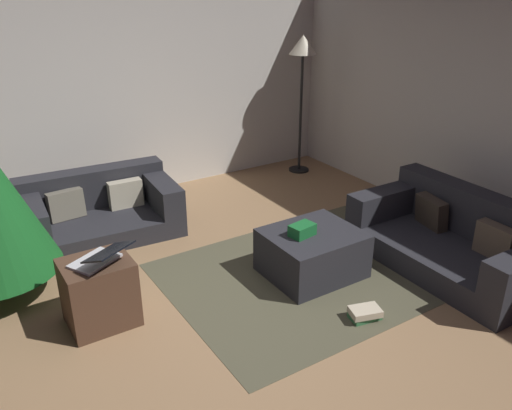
{
  "coord_description": "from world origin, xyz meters",
  "views": [
    {
      "loc": [
        -1.7,
        -2.96,
        2.56
      ],
      "look_at": [
        0.5,
        0.5,
        0.75
      ],
      "focal_mm": 36.96,
      "sensor_mm": 36.0,
      "label": 1
    }
  ],
  "objects_px": {
    "ottoman": "(312,253)",
    "book_stack": "(365,314)",
    "tv_remote": "(297,233)",
    "couch_right": "(455,239)",
    "gift_box": "(302,230)",
    "side_table": "(99,293)",
    "laptop": "(100,258)",
    "corner_lamp": "(303,56)",
    "couch_left": "(99,210)"
  },
  "relations": [
    {
      "from": "ottoman",
      "to": "book_stack",
      "type": "distance_m",
      "value": 0.81
    },
    {
      "from": "ottoman",
      "to": "book_stack",
      "type": "bearing_deg",
      "value": -95.49
    },
    {
      "from": "ottoman",
      "to": "tv_remote",
      "type": "height_order",
      "value": "tv_remote"
    },
    {
      "from": "couch_right",
      "to": "tv_remote",
      "type": "bearing_deg",
      "value": 66.17
    },
    {
      "from": "couch_right",
      "to": "gift_box",
      "type": "xyz_separation_m",
      "value": [
        -1.36,
        0.59,
        0.21
      ]
    },
    {
      "from": "side_table",
      "to": "laptop",
      "type": "relative_size",
      "value": 1.07
    },
    {
      "from": "side_table",
      "to": "ottoman",
      "type": "bearing_deg",
      "value": -9.31
    },
    {
      "from": "gift_box",
      "to": "laptop",
      "type": "relative_size",
      "value": 0.44
    },
    {
      "from": "corner_lamp",
      "to": "ottoman",
      "type": "bearing_deg",
      "value": -124.42
    },
    {
      "from": "corner_lamp",
      "to": "tv_remote",
      "type": "bearing_deg",
      "value": -127.47
    },
    {
      "from": "couch_left",
      "to": "ottoman",
      "type": "xyz_separation_m",
      "value": [
        1.38,
        -1.91,
        -0.04
      ]
    },
    {
      "from": "book_stack",
      "to": "ottoman",
      "type": "bearing_deg",
      "value": 84.51
    },
    {
      "from": "gift_box",
      "to": "book_stack",
      "type": "bearing_deg",
      "value": -86.93
    },
    {
      "from": "ottoman",
      "to": "laptop",
      "type": "distance_m",
      "value": 1.9
    },
    {
      "from": "couch_left",
      "to": "gift_box",
      "type": "bearing_deg",
      "value": 127.7
    },
    {
      "from": "couch_right",
      "to": "couch_left",
      "type": "bearing_deg",
      "value": 47.15
    },
    {
      "from": "gift_box",
      "to": "laptop",
      "type": "distance_m",
      "value": 1.74
    },
    {
      "from": "couch_right",
      "to": "book_stack",
      "type": "relative_size",
      "value": 6.49
    },
    {
      "from": "couch_left",
      "to": "corner_lamp",
      "type": "xyz_separation_m",
      "value": [
        2.95,
        0.39,
        1.32
      ]
    },
    {
      "from": "side_table",
      "to": "book_stack",
      "type": "distance_m",
      "value": 2.11
    },
    {
      "from": "laptop",
      "to": "book_stack",
      "type": "height_order",
      "value": "laptop"
    },
    {
      "from": "book_stack",
      "to": "corner_lamp",
      "type": "bearing_deg",
      "value": 61.9
    },
    {
      "from": "tv_remote",
      "to": "book_stack",
      "type": "relative_size",
      "value": 0.57
    },
    {
      "from": "side_table",
      "to": "corner_lamp",
      "type": "bearing_deg",
      "value": 30.07
    },
    {
      "from": "ottoman",
      "to": "couch_left",
      "type": "bearing_deg",
      "value": 125.74
    },
    {
      "from": "book_stack",
      "to": "corner_lamp",
      "type": "height_order",
      "value": "corner_lamp"
    },
    {
      "from": "ottoman",
      "to": "tv_remote",
      "type": "relative_size",
      "value": 5.18
    },
    {
      "from": "couch_right",
      "to": "ottoman",
      "type": "height_order",
      "value": "couch_right"
    },
    {
      "from": "laptop",
      "to": "couch_right",
      "type": "bearing_deg",
      "value": -15.26
    },
    {
      "from": "gift_box",
      "to": "side_table",
      "type": "height_order",
      "value": "side_table"
    },
    {
      "from": "gift_box",
      "to": "laptop",
      "type": "height_order",
      "value": "laptop"
    },
    {
      "from": "gift_box",
      "to": "couch_right",
      "type": "bearing_deg",
      "value": -23.59
    },
    {
      "from": "couch_left",
      "to": "side_table",
      "type": "relative_size",
      "value": 2.97
    },
    {
      "from": "tv_remote",
      "to": "side_table",
      "type": "height_order",
      "value": "side_table"
    },
    {
      "from": "ottoman",
      "to": "corner_lamp",
      "type": "bearing_deg",
      "value": 55.58
    },
    {
      "from": "ottoman",
      "to": "laptop",
      "type": "bearing_deg",
      "value": 172.16
    },
    {
      "from": "laptop",
      "to": "corner_lamp",
      "type": "relative_size",
      "value": 0.28
    },
    {
      "from": "side_table",
      "to": "gift_box",
      "type": "bearing_deg",
      "value": -9.7
    },
    {
      "from": "gift_box",
      "to": "side_table",
      "type": "relative_size",
      "value": 0.41
    },
    {
      "from": "gift_box",
      "to": "side_table",
      "type": "bearing_deg",
      "value": 170.3
    },
    {
      "from": "ottoman",
      "to": "side_table",
      "type": "xyz_separation_m",
      "value": [
        -1.87,
        0.31,
        0.06
      ]
    },
    {
      "from": "couch_right",
      "to": "tv_remote",
      "type": "height_order",
      "value": "couch_right"
    },
    {
      "from": "couch_left",
      "to": "laptop",
      "type": "relative_size",
      "value": 3.19
    },
    {
      "from": "couch_right",
      "to": "ottoman",
      "type": "relative_size",
      "value": 2.2
    },
    {
      "from": "couch_left",
      "to": "gift_box",
      "type": "relative_size",
      "value": 7.32
    },
    {
      "from": "gift_box",
      "to": "laptop",
      "type": "bearing_deg",
      "value": 171.86
    },
    {
      "from": "ottoman",
      "to": "corner_lamp",
      "type": "height_order",
      "value": "corner_lamp"
    },
    {
      "from": "tv_remote",
      "to": "couch_left",
      "type": "bearing_deg",
      "value": 119.42
    },
    {
      "from": "laptop",
      "to": "corner_lamp",
      "type": "distance_m",
      "value": 4.1
    },
    {
      "from": "corner_lamp",
      "to": "couch_right",
      "type": "bearing_deg",
      "value": -96.6
    }
  ]
}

